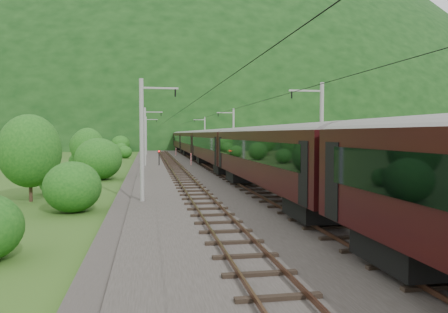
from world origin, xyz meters
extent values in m
plane|color=#264C17|center=(0.00, 0.00, 0.00)|extent=(600.00, 600.00, 0.00)
cube|color=#38332D|center=(0.00, 10.00, 0.15)|extent=(14.00, 220.00, 0.30)
cube|color=brown|center=(-3.12, 10.00, 0.49)|extent=(0.08, 220.00, 0.15)
cube|color=brown|center=(-1.68, 10.00, 0.49)|extent=(0.08, 220.00, 0.15)
cube|color=black|center=(-2.40, 10.00, 0.36)|extent=(2.40, 220.00, 0.12)
cube|color=brown|center=(1.68, 10.00, 0.49)|extent=(0.08, 220.00, 0.15)
cube|color=brown|center=(3.12, 10.00, 0.49)|extent=(0.08, 220.00, 0.15)
cube|color=black|center=(2.40, 10.00, 0.36)|extent=(2.40, 220.00, 0.12)
cylinder|color=gray|center=(-6.20, 0.00, 4.30)|extent=(0.28, 0.28, 8.00)
cube|color=gray|center=(-5.00, 0.00, 7.70)|extent=(2.40, 0.12, 0.12)
cylinder|color=black|center=(-4.00, 0.00, 7.40)|extent=(0.10, 0.10, 0.50)
cylinder|color=gray|center=(-6.20, 32.00, 4.30)|extent=(0.28, 0.28, 8.00)
cube|color=gray|center=(-5.00, 32.00, 7.70)|extent=(2.40, 0.12, 0.12)
cylinder|color=black|center=(-4.00, 32.00, 7.40)|extent=(0.10, 0.10, 0.50)
cylinder|color=gray|center=(-6.20, 64.00, 4.30)|extent=(0.28, 0.28, 8.00)
cube|color=gray|center=(-5.00, 64.00, 7.70)|extent=(2.40, 0.12, 0.12)
cylinder|color=black|center=(-4.00, 64.00, 7.40)|extent=(0.10, 0.10, 0.50)
cylinder|color=gray|center=(-6.20, 96.00, 4.30)|extent=(0.28, 0.28, 8.00)
cube|color=gray|center=(-5.00, 96.00, 7.70)|extent=(2.40, 0.12, 0.12)
cylinder|color=black|center=(-4.00, 96.00, 7.40)|extent=(0.10, 0.10, 0.50)
cylinder|color=gray|center=(-6.20, 128.00, 4.30)|extent=(0.28, 0.28, 8.00)
cube|color=gray|center=(-5.00, 128.00, 7.70)|extent=(2.40, 0.12, 0.12)
cylinder|color=black|center=(-4.00, 128.00, 7.40)|extent=(0.10, 0.10, 0.50)
cylinder|color=gray|center=(6.20, 0.00, 4.30)|extent=(0.28, 0.28, 8.00)
cube|color=gray|center=(5.00, 0.00, 7.70)|extent=(2.40, 0.12, 0.12)
cylinder|color=black|center=(4.00, 0.00, 7.40)|extent=(0.10, 0.10, 0.50)
cylinder|color=gray|center=(6.20, 32.00, 4.30)|extent=(0.28, 0.28, 8.00)
cube|color=gray|center=(5.00, 32.00, 7.70)|extent=(2.40, 0.12, 0.12)
cylinder|color=black|center=(4.00, 32.00, 7.40)|extent=(0.10, 0.10, 0.50)
cylinder|color=gray|center=(6.20, 64.00, 4.30)|extent=(0.28, 0.28, 8.00)
cube|color=gray|center=(5.00, 64.00, 7.70)|extent=(2.40, 0.12, 0.12)
cylinder|color=black|center=(4.00, 64.00, 7.40)|extent=(0.10, 0.10, 0.50)
cylinder|color=gray|center=(6.20, 96.00, 4.30)|extent=(0.28, 0.28, 8.00)
cube|color=gray|center=(5.00, 96.00, 7.70)|extent=(2.40, 0.12, 0.12)
cylinder|color=black|center=(4.00, 96.00, 7.40)|extent=(0.10, 0.10, 0.50)
cylinder|color=gray|center=(6.20, 128.00, 4.30)|extent=(0.28, 0.28, 8.00)
cube|color=gray|center=(5.00, 128.00, 7.70)|extent=(2.40, 0.12, 0.12)
cylinder|color=black|center=(4.00, 128.00, 7.40)|extent=(0.10, 0.10, 0.50)
cylinder|color=black|center=(-2.40, 10.00, 7.10)|extent=(0.03, 198.00, 0.03)
cylinder|color=black|center=(2.40, 10.00, 7.10)|extent=(0.03, 198.00, 0.03)
ellipsoid|color=black|center=(0.00, 260.00, 0.00)|extent=(504.00, 360.00, 244.00)
cube|color=black|center=(2.40, -16.53, 1.07)|extent=(2.44, 3.54, 1.00)
cube|color=black|center=(2.40, -0.16, 3.23)|extent=(3.21, 24.36, 3.32)
cylinder|color=gray|center=(2.40, -0.16, 4.72)|extent=(3.21, 24.24, 3.21)
cube|color=black|center=(0.77, -0.16, 3.63)|extent=(0.05, 21.44, 1.27)
cube|color=black|center=(4.03, -0.16, 3.63)|extent=(0.05, 21.44, 1.27)
cube|color=black|center=(2.40, -8.69, 1.07)|extent=(2.44, 3.54, 1.00)
cube|color=black|center=(2.40, 8.37, 1.07)|extent=(2.44, 3.54, 1.00)
cube|color=black|center=(2.40, 24.74, 3.23)|extent=(3.21, 24.36, 3.32)
cylinder|color=gray|center=(2.40, 24.74, 4.72)|extent=(3.21, 24.24, 3.21)
cube|color=black|center=(0.77, 24.74, 3.63)|extent=(0.05, 21.44, 1.27)
cube|color=black|center=(4.03, 24.74, 3.63)|extent=(0.05, 21.44, 1.27)
cube|color=black|center=(2.40, 16.21, 1.07)|extent=(2.44, 3.54, 1.00)
cube|color=black|center=(2.40, 33.26, 1.07)|extent=(2.44, 3.54, 1.00)
cube|color=black|center=(2.40, 49.64, 3.23)|extent=(3.21, 24.36, 3.32)
cylinder|color=gray|center=(2.40, 49.64, 4.72)|extent=(3.21, 24.24, 3.21)
cube|color=black|center=(0.77, 49.64, 3.63)|extent=(0.05, 21.44, 1.27)
cube|color=black|center=(4.03, 49.64, 3.63)|extent=(0.05, 21.44, 1.27)
cube|color=black|center=(2.40, 41.11, 1.07)|extent=(2.44, 3.54, 1.00)
cube|color=black|center=(2.40, 58.16, 1.07)|extent=(2.44, 3.54, 1.00)
cube|color=black|center=(2.40, 74.53, 3.23)|extent=(3.21, 24.36, 3.32)
cylinder|color=gray|center=(2.40, 74.53, 4.72)|extent=(3.21, 24.24, 3.21)
cube|color=black|center=(0.77, 74.53, 3.63)|extent=(0.05, 21.44, 1.27)
cube|color=black|center=(4.03, 74.53, 3.63)|extent=(0.05, 21.44, 1.27)
cube|color=black|center=(2.40, 66.01, 1.07)|extent=(2.44, 3.54, 1.00)
cube|color=black|center=(2.40, 83.06, 1.07)|extent=(2.44, 3.54, 1.00)
cube|color=black|center=(2.40, 99.43, 3.23)|extent=(3.21, 24.36, 3.32)
cylinder|color=gray|center=(2.40, 99.43, 4.72)|extent=(3.21, 24.24, 3.21)
cube|color=black|center=(0.77, 99.43, 3.63)|extent=(0.05, 21.44, 1.27)
cube|color=black|center=(4.03, 99.43, 3.63)|extent=(0.05, 21.44, 1.27)
cube|color=black|center=(2.40, 90.91, 1.07)|extent=(2.44, 3.54, 1.00)
cube|color=black|center=(2.40, 107.96, 1.07)|extent=(2.44, 3.54, 1.00)
cube|color=navy|center=(2.40, 134.30, 3.23)|extent=(3.21, 19.93, 3.32)
cylinder|color=gray|center=(2.40, 134.30, 4.72)|extent=(3.21, 19.83, 3.21)
cube|color=black|center=(0.77, 134.30, 3.63)|extent=(0.05, 17.54, 1.27)
cube|color=black|center=(4.03, 134.30, 3.63)|extent=(0.05, 17.54, 1.27)
cube|color=black|center=(2.40, 127.32, 1.07)|extent=(2.44, 3.54, 1.00)
cube|color=black|center=(2.40, 141.28, 1.07)|extent=(2.44, 3.54, 1.00)
cube|color=gold|center=(2.40, 144.07, 3.01)|extent=(3.28, 0.50, 2.99)
cube|color=gold|center=(2.40, 124.53, 3.01)|extent=(3.28, 0.50, 2.99)
cube|color=black|center=(2.40, 137.30, 5.50)|extent=(0.08, 1.60, 1.00)
cylinder|color=red|center=(-0.24, 60.00, 1.08)|extent=(0.17, 0.17, 1.55)
cylinder|color=red|center=(0.11, 31.70, 1.15)|extent=(0.18, 0.18, 1.71)
cylinder|color=black|center=(-4.31, 32.49, 1.26)|extent=(0.13, 0.13, 1.92)
sphere|color=red|center=(-4.31, 32.49, 2.27)|extent=(0.23, 0.23, 0.23)
ellipsoid|color=#174B14|center=(-10.28, -1.85, 1.54)|extent=(3.42, 3.42, 3.08)
ellipsoid|color=#174B14|center=(-13.25, 6.75, 0.83)|extent=(1.85, 1.85, 1.67)
ellipsoid|color=#174B14|center=(-10.81, 16.93, 2.14)|extent=(4.76, 4.76, 4.29)
ellipsoid|color=#174B14|center=(-14.04, 26.99, 1.29)|extent=(2.86, 2.86, 2.57)
ellipsoid|color=#174B14|center=(-13.81, 37.25, 1.19)|extent=(2.64, 2.64, 2.38)
ellipsoid|color=#174B14|center=(-12.17, 47.18, 1.59)|extent=(3.54, 3.54, 3.18)
ellipsoid|color=#174B14|center=(-10.18, 56.55, 1.19)|extent=(2.65, 2.65, 2.38)
ellipsoid|color=#174B14|center=(-10.45, 63.90, 0.83)|extent=(1.84, 1.84, 1.65)
ellipsoid|color=#174B14|center=(-12.11, 76.97, 1.28)|extent=(2.84, 2.84, 2.56)
ellipsoid|color=#174B14|center=(-12.76, 85.01, 2.12)|extent=(4.71, 4.71, 4.24)
ellipsoid|color=#174B14|center=(-10.31, 94.76, 0.89)|extent=(1.98, 1.98, 1.78)
cylinder|color=black|center=(-13.87, 3.01, 1.65)|extent=(0.24, 0.24, 3.30)
ellipsoid|color=#174B14|center=(-13.87, 3.01, 3.53)|extent=(4.24, 4.24, 5.08)
cylinder|color=black|center=(-12.61, 22.78, 1.47)|extent=(0.24, 0.24, 2.93)
ellipsoid|color=#174B14|center=(-12.61, 22.78, 3.14)|extent=(3.77, 3.77, 4.52)
cylinder|color=black|center=(-15.84, 40.18, 1.35)|extent=(0.24, 0.24, 2.69)
ellipsoid|color=#174B14|center=(-15.84, 40.18, 2.88)|extent=(3.46, 3.46, 4.15)
cylinder|color=black|center=(-18.21, 62.03, 1.38)|extent=(0.24, 0.24, 2.76)
ellipsoid|color=#174B14|center=(-18.21, 62.03, 2.95)|extent=(3.54, 3.54, 4.25)
ellipsoid|color=#174B14|center=(12.52, 6.98, 1.30)|extent=(2.88, 2.88, 2.59)
ellipsoid|color=#174B14|center=(10.82, 29.25, 1.14)|extent=(2.53, 2.53, 2.28)
ellipsoid|color=#174B14|center=(12.98, 53.22, 0.75)|extent=(1.66, 1.66, 1.49)
camera|label=1|loc=(-5.79, -28.98, 4.72)|focal=35.00mm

